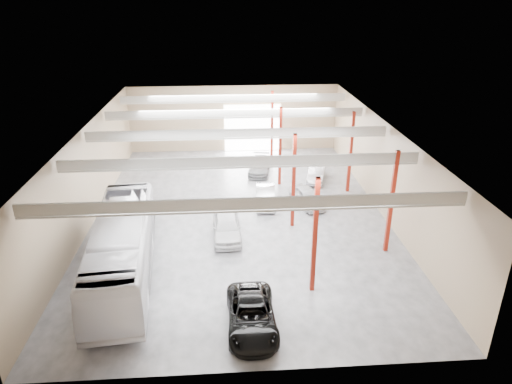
{
  "coord_description": "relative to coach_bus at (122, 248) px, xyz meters",
  "views": [
    {
      "loc": [
        -0.97,
        -31.67,
        15.74
      ],
      "look_at": [
        1.22,
        -0.7,
        2.2
      ],
      "focal_mm": 32.0,
      "sensor_mm": 36.0,
      "label": 1
    }
  ],
  "objects": [
    {
      "name": "car_right_far",
      "position": [
        12.74,
        9.1,
        -1.15
      ],
      "size": [
        2.84,
        4.55,
        1.45
      ],
      "primitive_type": "imported",
      "rotation": [
        0.0,
        0.0,
        0.29
      ],
      "color": "silver",
      "rests_on": "ground"
    },
    {
      "name": "car_right_near",
      "position": [
        14.5,
        14.3,
        -1.2
      ],
      "size": [
        2.49,
        4.3,
        1.34
      ],
      "primitive_type": "imported",
      "rotation": [
        0.0,
        0.0,
        -0.28
      ],
      "color": "#BABAC0",
      "rests_on": "ground"
    },
    {
      "name": "car_row_b",
      "position": [
        9.4,
        9.42,
        -1.17
      ],
      "size": [
        1.77,
        4.37,
        1.41
      ],
      "primitive_type": "imported",
      "rotation": [
        0.0,
        0.0,
        -0.06
      ],
      "color": "silver",
      "rests_on": "ground"
    },
    {
      "name": "coach_bus",
      "position": [
        0.0,
        0.0,
        0.0
      ],
      "size": [
        4.41,
        13.67,
        3.74
      ],
      "primitive_type": "imported",
      "rotation": [
        0.0,
        0.0,
        0.1
      ],
      "color": "silver",
      "rests_on": "ground"
    },
    {
      "name": "black_sedan",
      "position": [
        7.37,
        -5.34,
        -1.13
      ],
      "size": [
        2.51,
        5.35,
        1.48
      ],
      "primitive_type": "imported",
      "rotation": [
        0.0,
        0.0,
        0.01
      ],
      "color": "black",
      "rests_on": "ground"
    },
    {
      "name": "car_row_c",
      "position": [
        9.46,
        16.66,
        -1.2
      ],
      "size": [
        2.61,
        4.9,
        1.35
      ],
      "primitive_type": "imported",
      "rotation": [
        0.0,
        0.0,
        -0.16
      ],
      "color": "slate",
      "rests_on": "ground"
    },
    {
      "name": "depot_shell",
      "position": [
        7.38,
        8.15,
        3.1
      ],
      "size": [
        22.12,
        32.12,
        7.06
      ],
      "color": "#46474B",
      "rests_on": "ground"
    },
    {
      "name": "car_row_a",
      "position": [
        6.22,
        4.22,
        -1.05
      ],
      "size": [
        2.09,
        4.85,
        1.63
      ],
      "primitive_type": "imported",
      "rotation": [
        0.0,
        0.0,
        0.03
      ],
      "color": "silver",
      "rests_on": "ground"
    }
  ]
}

